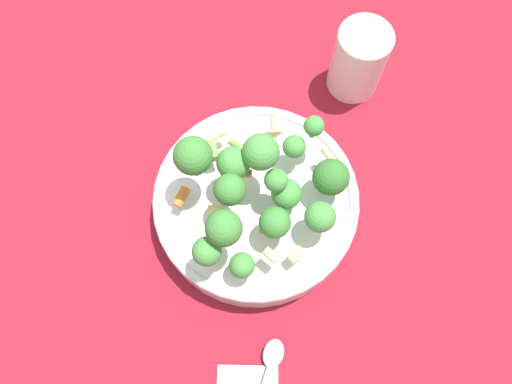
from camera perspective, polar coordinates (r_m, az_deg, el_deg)
The scene contains 4 objects.
ground_plane at distance 0.70m, azimuth 0.00°, elevation -1.99°, with size 3.00×3.00×0.00m, color maroon.
bowl at distance 0.68m, azimuth 0.00°, elevation -1.23°, with size 0.27×0.27×0.05m.
pasta_salad at distance 0.60m, azimuth 0.39°, elevation 0.40°, with size 0.22×0.20×0.11m.
cup at distance 0.76m, azimuth 11.66°, elevation 14.57°, with size 0.08×0.08×0.12m.
Camera 1 is at (-0.09, -0.19, 0.67)m, focal length 35.00 mm.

